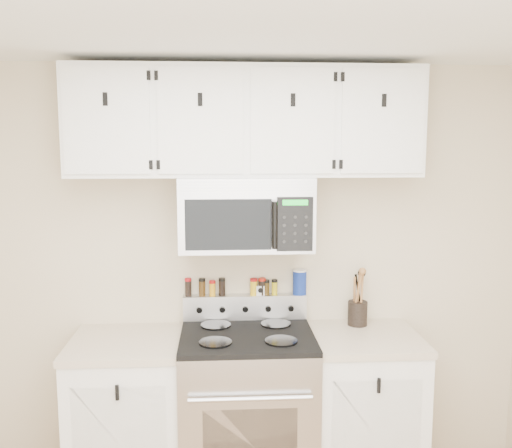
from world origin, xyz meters
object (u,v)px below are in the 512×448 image
Objects in this scene: utensil_crock at (358,311)px; salt_canister at (300,282)px; range at (247,410)px; microwave at (246,213)px.

salt_canister is (-0.35, 0.08, 0.17)m from utensil_crock.
utensil_crock reaches higher than salt_canister.
range is 0.82m from salt_canister.
utensil_crock is at bearing 16.48° from range.
microwave is 4.85× the size of salt_canister.
microwave reaches higher than utensil_crock.
range is at bearing -140.30° from salt_canister.
range is 1.45× the size of microwave.
salt_canister is (0.34, 0.28, 0.69)m from range.
range is 0.89m from utensil_crock.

